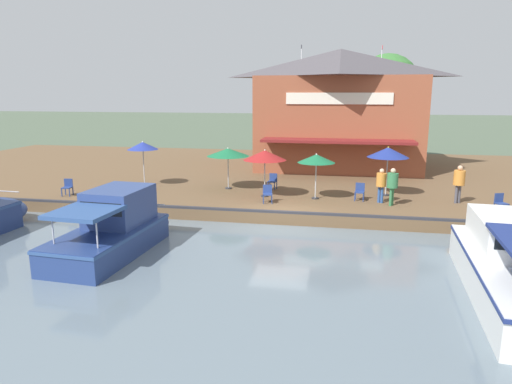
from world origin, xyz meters
name	(u,v)px	position (x,y,z in m)	size (l,w,h in m)	color
ground_plane	(281,227)	(0.00, 0.00, 0.00)	(220.00, 220.00, 0.00)	#4C5B47
quay_deck	(303,176)	(-11.00, 0.00, 0.30)	(22.00, 56.00, 0.60)	brown
quay_edge_fender	(281,212)	(-0.10, 0.00, 0.65)	(0.20, 50.40, 0.10)	#2D2D33
waterfront_restaurant	(339,108)	(-13.70, 2.19, 4.71)	(9.83, 11.31, 8.41)	brown
patio_umbrella_near_quay_edge	(143,146)	(-4.69, -8.45, 2.85)	(1.71, 1.71, 2.52)	#B7B7B7
patio_umbrella_by_entrance	(316,159)	(-3.15, 1.29, 2.61)	(1.84, 1.84, 2.27)	#B7B7B7
patio_umbrella_mid_patio_right	(265,155)	(-3.19, -1.27, 2.71)	(2.15, 2.15, 2.40)	#B7B7B7
patio_umbrella_far_corner	(388,152)	(-4.58, 4.79, 2.82)	(2.07, 2.07, 2.52)	#B7B7B7
patio_umbrella_back_row	(228,152)	(-4.72, -3.55, 2.61)	(2.29, 2.29, 2.27)	#B7B7B7
cafe_chair_under_first_umbrella	(501,202)	(-1.95, 9.43, 1.08)	(0.58, 0.58, 0.85)	navy
cafe_chair_beside_entrance	(268,193)	(-1.91, -0.92, 1.08)	(0.52, 0.52, 0.85)	navy
cafe_chair_mid_patio	(273,180)	(-5.09, -1.16, 1.08)	(0.51, 0.51, 0.85)	navy
cafe_chair_facing_river	(360,191)	(-3.22, 3.44, 1.08)	(0.49, 0.49, 0.85)	navy
cafe_chair_far_corner_seat	(68,186)	(-1.56, -11.24, 1.08)	(0.49, 0.49, 0.85)	navy
person_near_entrance	(459,179)	(-3.50, 8.01, 1.76)	(0.52, 0.52, 1.82)	#4C4C56
person_mid_patio	(392,182)	(-2.41, 4.86, 1.72)	(0.50, 0.50, 1.77)	#337547
person_at_quay_edge	(381,181)	(-2.89, 4.40, 1.64)	(0.47, 0.47, 1.66)	#2D5193
motorboat_nearest_quay	(117,228)	(4.23, -5.53, 0.90)	(6.17, 2.63, 2.26)	navy
tree_downstream_bank	(384,88)	(-19.72, 5.66, 6.10)	(5.45, 5.19, 8.24)	brown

